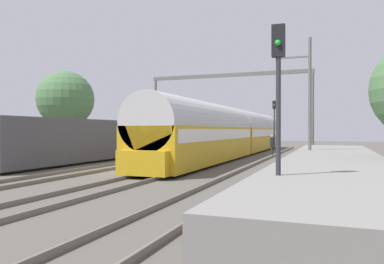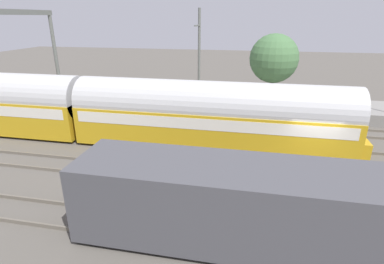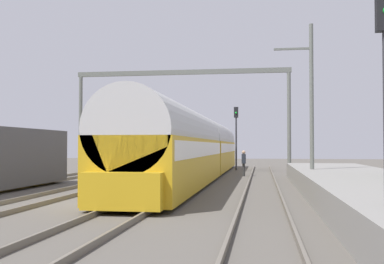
{
  "view_description": "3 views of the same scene",
  "coord_description": "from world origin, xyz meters",
  "px_view_note": "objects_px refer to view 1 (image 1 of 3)",
  "views": [
    {
      "loc": [
        9.83,
        -17.28,
        2.16
      ],
      "look_at": [
        2.03,
        3.61,
        2.05
      ],
      "focal_mm": 35.29,
      "sensor_mm": 36.0,
      "label": 1
    },
    {
      "loc": [
        -14.99,
        3.27,
        7.37
      ],
      "look_at": [
        -0.92,
        6.15,
        1.98
      ],
      "focal_mm": 28.75,
      "sensor_mm": 36.0,
      "label": 2
    },
    {
      "loc": [
        6.07,
        -15.87,
        2.03
      ],
      "look_at": [
        1.01,
        18.16,
        3.06
      ],
      "focal_mm": 43.96,
      "sensor_mm": 36.0,
      "label": 3
    }
  ],
  "objects_px": {
    "freight_car": "(68,141)",
    "railway_signal_near": "(278,91)",
    "catenary_gantry": "(228,93)",
    "railway_signal_far": "(274,119)",
    "person_crossing": "(272,143)",
    "passenger_train": "(234,132)"
  },
  "relations": [
    {
      "from": "freight_car",
      "to": "catenary_gantry",
      "type": "relative_size",
      "value": 0.78
    },
    {
      "from": "passenger_train",
      "to": "railway_signal_far",
      "type": "relative_size",
      "value": 6.17
    },
    {
      "from": "freight_car",
      "to": "person_crossing",
      "type": "distance_m",
      "value": 17.31
    },
    {
      "from": "railway_signal_far",
      "to": "catenary_gantry",
      "type": "height_order",
      "value": "catenary_gantry"
    },
    {
      "from": "railway_signal_far",
      "to": "catenary_gantry",
      "type": "xyz_separation_m",
      "value": [
        -3.94,
        -4.34,
        2.52
      ]
    },
    {
      "from": "freight_car",
      "to": "railway_signal_near",
      "type": "bearing_deg",
      "value": -32.23
    },
    {
      "from": "person_crossing",
      "to": "catenary_gantry",
      "type": "distance_m",
      "value": 7.73
    },
    {
      "from": "railway_signal_near",
      "to": "passenger_train",
      "type": "bearing_deg",
      "value": 107.39
    },
    {
      "from": "railway_signal_near",
      "to": "catenary_gantry",
      "type": "height_order",
      "value": "catenary_gantry"
    },
    {
      "from": "railway_signal_near",
      "to": "railway_signal_far",
      "type": "distance_m",
      "value": 30.71
    },
    {
      "from": "railway_signal_near",
      "to": "catenary_gantry",
      "type": "bearing_deg",
      "value": 107.89
    },
    {
      "from": "freight_car",
      "to": "railway_signal_far",
      "type": "relative_size",
      "value": 2.44
    },
    {
      "from": "freight_car",
      "to": "railway_signal_far",
      "type": "distance_m",
      "value": 23.58
    },
    {
      "from": "freight_car",
      "to": "person_crossing",
      "type": "height_order",
      "value": "freight_car"
    },
    {
      "from": "freight_car",
      "to": "catenary_gantry",
      "type": "distance_m",
      "value": 18.51
    },
    {
      "from": "passenger_train",
      "to": "person_crossing",
      "type": "xyz_separation_m",
      "value": [
        2.84,
        2.17,
        -0.94
      ]
    },
    {
      "from": "passenger_train",
      "to": "railway_signal_near",
      "type": "bearing_deg",
      "value": -72.61
    },
    {
      "from": "passenger_train",
      "to": "railway_signal_near",
      "type": "height_order",
      "value": "railway_signal_near"
    },
    {
      "from": "person_crossing",
      "to": "catenary_gantry",
      "type": "bearing_deg",
      "value": 59.09
    },
    {
      "from": "person_crossing",
      "to": "railway_signal_far",
      "type": "distance_m",
      "value": 8.25
    },
    {
      "from": "catenary_gantry",
      "to": "railway_signal_far",
      "type": "bearing_deg",
      "value": 47.72
    },
    {
      "from": "person_crossing",
      "to": "catenary_gantry",
      "type": "relative_size",
      "value": 0.1
    }
  ]
}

